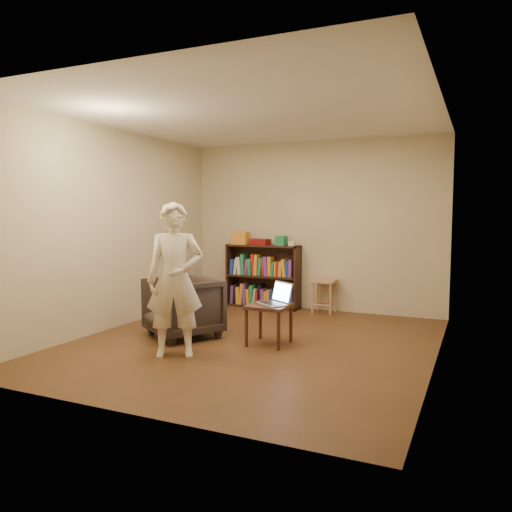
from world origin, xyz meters
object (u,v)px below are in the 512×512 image
at_px(stool, 324,286).
at_px(armchair, 183,307).
at_px(side_table, 269,311).
at_px(laptop, 275,299).
at_px(person, 175,280).
at_px(bookshelf, 263,280).

height_order(stool, armchair, armchair).
xyz_separation_m(stool, side_table, (-0.06, -2.00, -0.02)).
bearing_deg(laptop, stool, 124.02).
bearing_deg(laptop, person, -98.30).
bearing_deg(person, side_table, 20.11).
bearing_deg(armchair, laptop, 39.18).
bearing_deg(laptop, bookshelf, 150.84).
bearing_deg(laptop, armchair, -139.08).
bearing_deg(bookshelf, stool, -3.57).
bearing_deg(stool, laptop, -89.84).
xyz_separation_m(bookshelf, side_table, (0.97, -2.07, -0.06)).
distance_m(stool, person, 2.96).
bearing_deg(stool, side_table, -91.62).
distance_m(stool, side_table, 2.01).
bearing_deg(stool, person, -105.40).
bearing_deg(armchair, stool, 93.39).
relative_size(bookshelf, stool, 2.37).
xyz_separation_m(side_table, person, (-0.72, -0.83, 0.43)).
xyz_separation_m(bookshelf, stool, (1.03, -0.06, -0.03)).
relative_size(laptop, person, 0.28).
xyz_separation_m(armchair, laptop, (1.16, 0.14, 0.16)).
height_order(side_table, person, person).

